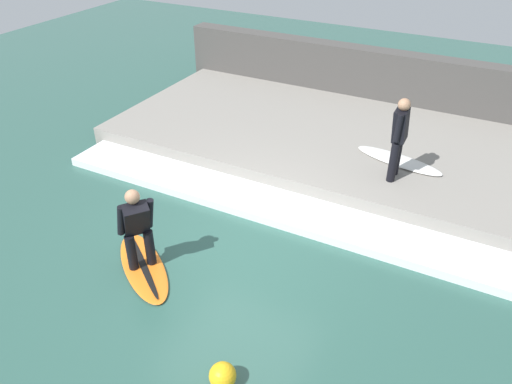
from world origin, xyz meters
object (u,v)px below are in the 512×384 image
surfboard_waiting_near (399,160)px  marker_buoy (223,376)px  surfer_riding (137,225)px  surfer_waiting_near (399,135)px  surfboard_riding (143,266)px

surfboard_waiting_near → marker_buoy: surfboard_waiting_near is taller
marker_buoy → surfer_riding: bearing=60.5°
surfer_riding → surfer_waiting_near: 4.70m
surfboard_riding → marker_buoy: bearing=-119.5°
surfer_riding → surfer_waiting_near: bearing=-36.5°
surfboard_riding → surfboard_waiting_near: (4.39, -2.75, 0.39)m
surfboard_riding → marker_buoy: marker_buoy is taller
surfboard_riding → surfer_waiting_near: size_ratio=1.15×
surfboard_riding → surfer_riding: surfer_riding is taller
surfer_riding → surfboard_riding: bearing=0.0°
surfboard_riding → surfer_waiting_near: bearing=-36.5°
surfer_riding → surfboard_waiting_near: surfer_riding is taller
surfboard_riding → surfer_riding: 0.78m
surfboard_riding → surfer_waiting_near: surfer_waiting_near is taller
surfboard_riding → marker_buoy: 2.46m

